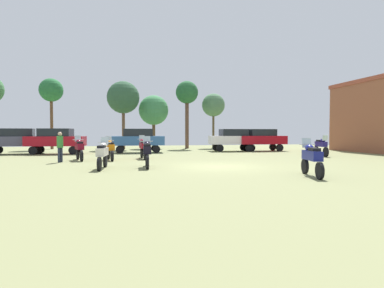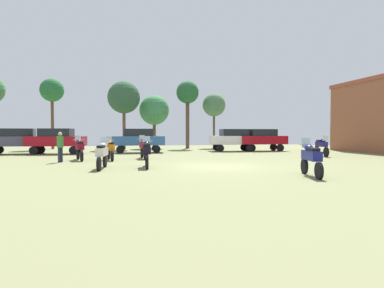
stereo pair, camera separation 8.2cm
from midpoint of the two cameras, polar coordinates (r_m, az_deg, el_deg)
ground_plane at (r=15.55m, az=4.70°, el=-4.14°), size 44.00×52.00×0.02m
motorcycle_1 at (r=20.36m, az=-9.01°, el=-0.57°), size 0.62×2.30×1.51m
motorcycle_2 at (r=14.94m, az=-16.15°, el=-1.67°), size 0.62×2.23×1.45m
motorcycle_3 at (r=15.15m, az=-8.35°, el=-1.49°), size 0.62×2.14×1.50m
motorcycle_4 at (r=12.78m, az=20.80°, el=-2.33°), size 0.78×2.19×1.46m
motorcycle_5 at (r=24.13m, az=22.37°, el=-0.30°), size 0.68×2.17×1.51m
motorcycle_6 at (r=20.07m, az=-19.94°, el=-0.72°), size 0.81×2.24×1.50m
motorcycle_7 at (r=19.65m, az=-14.82°, el=-0.79°), size 0.70×2.21×1.45m
car_1 at (r=28.14m, az=-29.30°, el=0.78°), size 4.49×2.31×2.00m
car_2 at (r=28.66m, az=7.48°, el=1.04°), size 4.37×1.98×2.00m
car_3 at (r=26.55m, az=-9.89°, el=0.95°), size 4.35×1.93×2.00m
car_4 at (r=29.36m, az=12.44°, el=1.03°), size 4.35×1.92×2.00m
car_5 at (r=26.80m, az=-23.61°, el=0.82°), size 4.46×2.23×2.00m
person_1 at (r=19.10m, az=-23.02°, el=-0.11°), size 0.47×0.47×1.71m
tree_1 at (r=32.75m, az=-12.49°, el=8.23°), size 3.25×3.25×6.88m
tree_2 at (r=34.94m, az=3.85°, el=7.03°), size 2.53×2.53×6.01m
tree_3 at (r=35.31m, az=-24.34°, el=8.76°), size 2.35×2.35×7.19m
tree_5 at (r=34.27m, az=-7.07°, el=6.09°), size 3.20×3.20×5.72m
tree_6 at (r=33.65m, az=-1.00°, el=9.08°), size 2.39×2.39×7.16m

